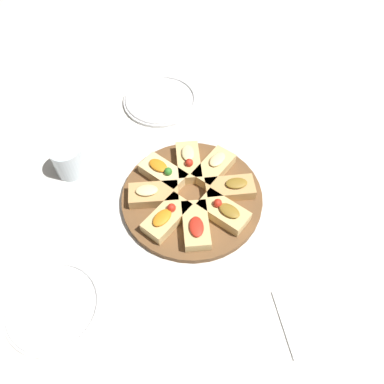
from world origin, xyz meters
name	(u,v)px	position (x,y,z in m)	size (l,w,h in m)	color
ground_plane	(192,199)	(0.00, 0.00, 0.00)	(3.00, 3.00, 0.00)	silver
serving_board	(192,197)	(0.00, 0.00, 0.01)	(0.36, 0.36, 0.02)	brown
focaccia_slice_0	(196,225)	(-0.10, 0.01, 0.03)	(0.13, 0.08, 0.04)	#DBB775
focaccia_slice_1	(224,211)	(-0.08, -0.06, 0.04)	(0.13, 0.13, 0.05)	#DBB775
focaccia_slice_2	(230,188)	(-0.01, -0.10, 0.03)	(0.07, 0.13, 0.04)	tan
focaccia_slice_3	(214,167)	(0.06, -0.07, 0.03)	(0.13, 0.13, 0.04)	#DBB775
focaccia_slice_4	(189,162)	(0.10, -0.01, 0.04)	(0.13, 0.08, 0.05)	#DBB775
focaccia_slice_5	(163,172)	(0.08, 0.06, 0.04)	(0.13, 0.12, 0.05)	#E5C689
focaccia_slice_6	(153,194)	(0.01, 0.10, 0.03)	(0.08, 0.13, 0.04)	tan
focaccia_slice_7	(167,217)	(-0.06, 0.08, 0.04)	(0.12, 0.13, 0.05)	#DBB775
plate_left	(54,306)	(-0.21, 0.36, 0.01)	(0.21, 0.21, 0.02)	white
plate_right	(161,100)	(0.38, 0.01, 0.01)	(0.23, 0.23, 0.02)	white
water_glass	(68,160)	(0.17, 0.30, 0.04)	(0.08, 0.08, 0.09)	silver
napkin_stack	(310,319)	(-0.36, -0.17, 0.00)	(0.14, 0.12, 0.01)	white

